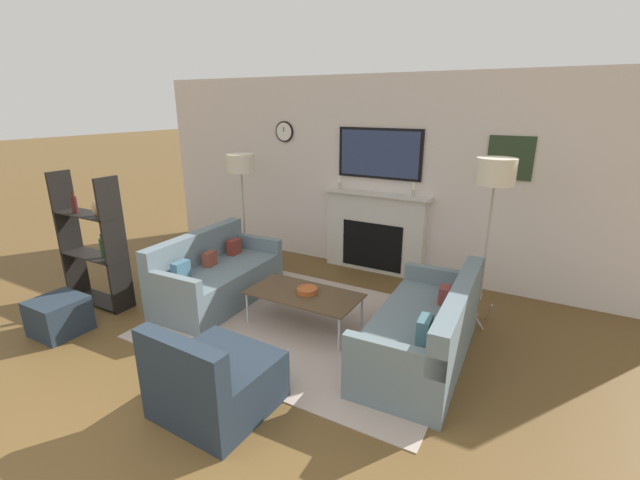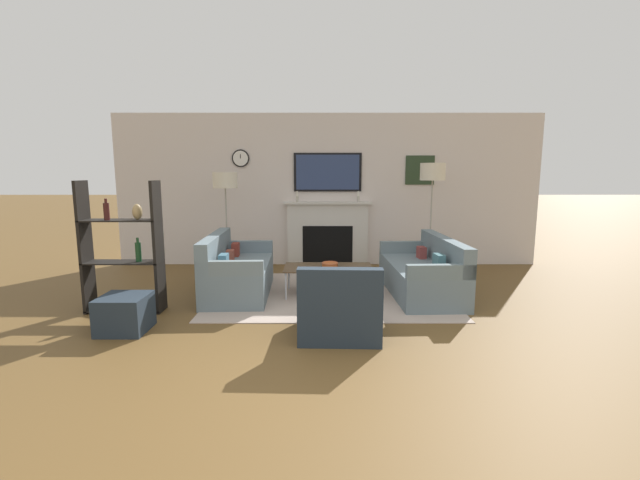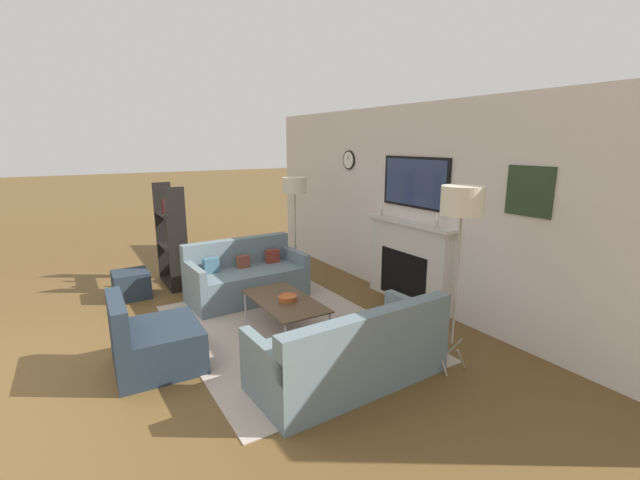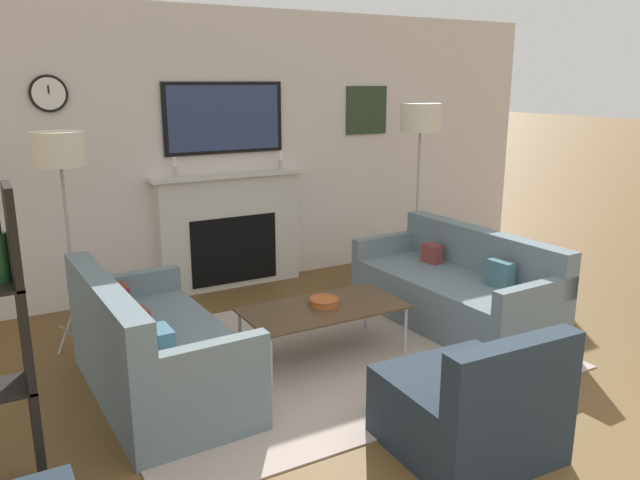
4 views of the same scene
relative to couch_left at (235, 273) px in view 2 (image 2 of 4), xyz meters
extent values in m
plane|color=brown|center=(1.29, -2.79, -0.30)|extent=(60.00, 60.00, 0.00)
cube|color=silver|center=(1.29, 1.99, 1.05)|extent=(7.58, 0.07, 2.70)
cube|color=beige|center=(1.29, 1.88, 0.26)|extent=(1.44, 0.16, 1.11)
cube|color=black|center=(1.29, 1.79, 0.10)|extent=(0.89, 0.01, 0.67)
cube|color=beige|center=(1.29, 1.86, 0.84)|extent=(1.56, 0.22, 0.04)
cylinder|color=#B2AD9E|center=(0.75, 1.83, 0.91)|extent=(0.04, 0.04, 0.10)
cylinder|color=white|center=(0.75, 1.83, 1.00)|extent=(0.03, 0.03, 0.09)
cylinder|color=#B2AD9E|center=(1.83, 1.83, 0.91)|extent=(0.04, 0.04, 0.10)
cylinder|color=white|center=(1.83, 1.83, 1.00)|extent=(0.03, 0.03, 0.09)
cube|color=black|center=(1.29, 1.94, 1.38)|extent=(1.20, 0.04, 0.68)
cube|color=navy|center=(1.29, 1.92, 1.38)|extent=(1.12, 0.01, 0.61)
cylinder|color=black|center=(-0.25, 1.94, 1.62)|extent=(0.31, 0.02, 0.31)
cylinder|color=silver|center=(-0.25, 1.93, 1.62)|extent=(0.26, 0.00, 0.26)
cube|color=black|center=(-0.25, 1.92, 1.65)|extent=(0.01, 0.00, 0.07)
cube|color=#263822|center=(2.93, 1.95, 1.41)|extent=(0.51, 0.02, 0.51)
cube|color=#B19E91|center=(1.29, 0.00, -0.29)|extent=(3.19, 2.37, 0.01)
cube|color=slate|center=(0.05, 0.00, -0.07)|extent=(0.87, 1.64, 0.45)
cube|color=slate|center=(-0.28, -0.01, 0.34)|extent=(0.22, 1.62, 0.38)
cube|color=slate|center=(0.02, 0.76, 0.24)|extent=(0.81, 0.13, 0.18)
cube|color=slate|center=(0.08, -0.75, 0.24)|extent=(0.81, 0.13, 0.18)
cube|color=maroon|center=(-0.09, 0.47, 0.25)|extent=(0.11, 0.20, 0.19)
cube|color=brown|center=(-0.07, 0.00, 0.23)|extent=(0.12, 0.18, 0.17)
cube|color=#3D6477|center=(-0.06, -0.47, 0.25)|extent=(0.10, 0.21, 0.21)
cube|color=slate|center=(2.54, 0.00, -0.09)|extent=(0.88, 1.85, 0.42)
cube|color=slate|center=(2.87, 0.01, 0.31)|extent=(0.23, 1.82, 0.36)
cube|color=slate|center=(2.57, -0.86, 0.22)|extent=(0.82, 0.13, 0.18)
cube|color=slate|center=(2.51, 0.86, 0.22)|extent=(0.82, 0.13, 0.18)
cube|color=#406972|center=(2.68, -0.40, 0.23)|extent=(0.12, 0.22, 0.21)
cube|color=brown|center=(2.65, 0.41, 0.21)|extent=(0.12, 0.18, 0.17)
cube|color=#212C38|center=(1.36, -1.47, -0.09)|extent=(0.84, 0.83, 0.42)
cube|color=#212C38|center=(1.35, -1.81, 0.30)|extent=(0.82, 0.17, 0.35)
cube|color=#4C3823|center=(1.27, -0.02, 0.08)|extent=(1.20, 0.62, 0.02)
cylinder|color=#B7B7BC|center=(0.71, -0.29, -0.11)|extent=(0.02, 0.02, 0.37)
cylinder|color=#B7B7BC|center=(1.83, -0.29, -0.11)|extent=(0.02, 0.02, 0.37)
cylinder|color=#B7B7BC|center=(0.71, 0.25, -0.11)|extent=(0.02, 0.02, 0.37)
cylinder|color=#B7B7BC|center=(1.83, 0.25, -0.11)|extent=(0.02, 0.02, 0.37)
cylinder|color=#B25321|center=(1.29, 0.01, 0.12)|extent=(0.22, 0.22, 0.05)
torus|color=#AB4E2C|center=(1.29, 0.01, 0.14)|extent=(0.23, 0.23, 0.02)
cylinder|color=#9E998E|center=(-0.22, 1.01, -0.17)|extent=(0.09, 0.23, 0.27)
cylinder|color=#9E998E|center=(-0.41, 1.06, -0.17)|extent=(0.17, 0.19, 0.27)
cylinder|color=#9E998E|center=(-0.35, 0.87, -0.17)|extent=(0.23, 0.07, 0.27)
cylinder|color=#9E998E|center=(-0.33, 0.98, 0.55)|extent=(0.02, 0.02, 1.17)
cylinder|color=beige|center=(-0.33, 0.98, 1.25)|extent=(0.38, 0.38, 0.24)
cylinder|color=#9E998E|center=(3.02, 1.01, -0.16)|extent=(0.09, 0.23, 0.29)
cylinder|color=#9E998E|center=(2.83, 1.06, -0.16)|extent=(0.17, 0.19, 0.29)
cylinder|color=#9E998E|center=(2.89, 0.87, -0.16)|extent=(0.23, 0.07, 0.29)
cylinder|color=#9E998E|center=(2.91, 0.98, 0.62)|extent=(0.02, 0.02, 1.27)
cylinder|color=beige|center=(2.91, 0.98, 1.38)|extent=(0.39, 0.39, 0.27)
cube|color=black|center=(-1.64, -0.74, 0.49)|extent=(0.04, 0.28, 1.58)
cube|color=black|center=(-0.77, -0.74, 0.49)|extent=(0.04, 0.28, 1.58)
cube|color=black|center=(-1.20, -0.74, -0.27)|extent=(0.91, 0.28, 0.02)
cube|color=black|center=(-1.20, -0.74, 0.31)|extent=(0.91, 0.28, 0.01)
cube|color=black|center=(-1.20, -0.74, 0.81)|extent=(0.91, 0.28, 0.02)
cylinder|color=#194223|center=(-0.82, -0.69, 0.94)|extent=(0.07, 0.07, 0.23)
cylinder|color=#194223|center=(-0.82, -0.69, 1.08)|extent=(0.03, 0.03, 0.06)
cylinder|color=#194223|center=(-1.01, -0.73, 0.43)|extent=(0.07, 0.07, 0.23)
cylinder|color=#194223|center=(-1.01, -0.73, 0.58)|extent=(0.03, 0.03, 0.06)
ellipsoid|color=tan|center=(-0.99, -0.74, 0.91)|extent=(0.11, 0.11, 0.19)
cylinder|color=#3D1919|center=(-1.33, -0.79, 0.92)|extent=(0.06, 0.06, 0.20)
cylinder|color=#3D1919|center=(-1.33, -0.79, 1.05)|extent=(0.03, 0.03, 0.05)
cube|color=#212C38|center=(-0.91, -1.40, -0.11)|extent=(0.48, 0.48, 0.38)
camera|label=1|loc=(3.46, -3.58, 2.03)|focal=24.00mm
camera|label=2|loc=(1.16, -5.74, 1.37)|focal=24.00mm
camera|label=3|loc=(5.53, -2.13, 1.90)|focal=24.00mm
camera|label=4|loc=(-0.90, -3.81, 1.72)|focal=35.00mm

